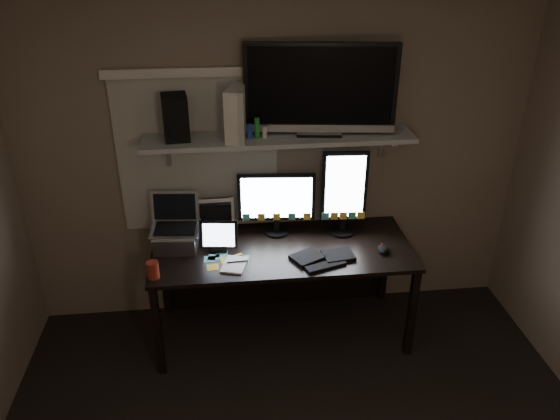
{
  "coord_description": "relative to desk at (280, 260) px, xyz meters",
  "views": [
    {
      "loc": [
        -0.37,
        -1.8,
        2.7
      ],
      "look_at": [
        -0.03,
        1.25,
        1.12
      ],
      "focal_mm": 35.0,
      "sensor_mm": 36.0,
      "label": 1
    }
  ],
  "objects": [
    {
      "name": "ceiling",
      "position": [
        0.0,
        -1.55,
        1.95
      ],
      "size": [
        3.6,
        3.6,
        0.0
      ],
      "primitive_type": "plane",
      "rotation": [
        3.14,
        0.0,
        0.0
      ],
      "color": "silver",
      "rests_on": "back_wall"
    },
    {
      "name": "back_wall",
      "position": [
        0.0,
        0.25,
        0.7
      ],
      "size": [
        3.6,
        0.0,
        3.6
      ],
      "primitive_type": "plane",
      "rotation": [
        1.57,
        0.0,
        0.0
      ],
      "color": "#746353",
      "rests_on": "floor"
    },
    {
      "name": "window_blinds",
      "position": [
        -0.55,
        0.24,
        0.75
      ],
      "size": [
        1.1,
        0.02,
        1.1
      ],
      "primitive_type": "cube",
      "color": "beige",
      "rests_on": "back_wall"
    },
    {
      "name": "desk",
      "position": [
        0.0,
        0.0,
        0.0
      ],
      "size": [
        1.8,
        0.75,
        0.73
      ],
      "color": "black",
      "rests_on": "floor"
    },
    {
      "name": "wall_shelf",
      "position": [
        0.0,
        0.08,
        0.91
      ],
      "size": [
        1.8,
        0.35,
        0.03
      ],
      "primitive_type": "cube",
      "color": "#A6A7A2",
      "rests_on": "back_wall"
    },
    {
      "name": "monitor_landscape",
      "position": [
        -0.02,
        0.09,
        0.42
      ],
      "size": [
        0.55,
        0.1,
        0.48
      ],
      "primitive_type": "cube",
      "rotation": [
        0.0,
        0.0,
        -0.09
      ],
      "color": "black",
      "rests_on": "desk"
    },
    {
      "name": "monitor_portrait",
      "position": [
        0.46,
        0.04,
        0.5
      ],
      "size": [
        0.32,
        0.08,
        0.64
      ],
      "primitive_type": "cube",
      "rotation": [
        0.0,
        0.0,
        -0.06
      ],
      "color": "black",
      "rests_on": "desk"
    },
    {
      "name": "keyboard",
      "position": [
        0.26,
        -0.29,
        0.19
      ],
      "size": [
        0.45,
        0.29,
        0.03
      ],
      "primitive_type": "cube",
      "rotation": [
        0.0,
        0.0,
        0.32
      ],
      "color": "black",
      "rests_on": "desk"
    },
    {
      "name": "mouse",
      "position": [
        0.68,
        -0.25,
        0.2
      ],
      "size": [
        0.1,
        0.13,
        0.04
      ],
      "primitive_type": "ellipsoid",
      "rotation": [
        0.0,
        0.0,
        -0.21
      ],
      "color": "black",
      "rests_on": "desk"
    },
    {
      "name": "notepad",
      "position": [
        -0.34,
        -0.31,
        0.18
      ],
      "size": [
        0.2,
        0.24,
        0.01
      ],
      "primitive_type": "cube",
      "rotation": [
        0.0,
        0.0,
        -0.29
      ],
      "color": "silver",
      "rests_on": "desk"
    },
    {
      "name": "tablet",
      "position": [
        -0.43,
        -0.11,
        0.29
      ],
      "size": [
        0.27,
        0.14,
        0.23
      ],
      "primitive_type": "cube",
      "rotation": [
        0.0,
        0.0,
        -0.13
      ],
      "color": "black",
      "rests_on": "desk"
    },
    {
      "name": "file_sorter",
      "position": [
        -0.45,
        0.12,
        0.32
      ],
      "size": [
        0.22,
        0.11,
        0.28
      ],
      "primitive_type": "cube",
      "rotation": [
        0.0,
        0.0,
        0.03
      ],
      "color": "black",
      "rests_on": "desk"
    },
    {
      "name": "laptop",
      "position": [
        -0.73,
        -0.05,
        0.36
      ],
      "size": [
        0.35,
        0.3,
        0.37
      ],
      "primitive_type": "cube",
      "rotation": [
        0.0,
        0.0,
        -0.09
      ],
      "color": "silver",
      "rests_on": "desk"
    },
    {
      "name": "cup",
      "position": [
        -0.85,
        -0.39,
        0.23
      ],
      "size": [
        0.09,
        0.09,
        0.11
      ],
      "primitive_type": "cylinder",
      "rotation": [
        0.0,
        0.0,
        0.09
      ],
      "color": "maroon",
      "rests_on": "desk"
    },
    {
      "name": "sticky_notes",
      "position": [
        -0.39,
        -0.26,
        0.18
      ],
      "size": [
        0.35,
        0.28,
        0.0
      ],
      "primitive_type": null,
      "rotation": [
        0.0,
        0.0,
        0.11
      ],
      "color": "yellow",
      "rests_on": "desk"
    },
    {
      "name": "tv",
      "position": [
        0.27,
        0.09,
        1.22
      ],
      "size": [
        1.01,
        0.3,
        0.6
      ],
      "primitive_type": "cube",
      "rotation": [
        0.0,
        0.0,
        -0.13
      ],
      "color": "black",
      "rests_on": "wall_shelf"
    },
    {
      "name": "game_console",
      "position": [
        -0.28,
        0.06,
        1.1
      ],
      "size": [
        0.16,
        0.3,
        0.34
      ],
      "primitive_type": "cube",
      "rotation": [
        0.0,
        0.0,
        -0.28
      ],
      "color": "beige",
      "rests_on": "wall_shelf"
    },
    {
      "name": "speaker",
      "position": [
        -0.67,
        0.09,
        1.07
      ],
      "size": [
        0.18,
        0.21,
        0.29
      ],
      "primitive_type": "cube",
      "rotation": [
        0.0,
        0.0,
        0.12
      ],
      "color": "black",
      "rests_on": "wall_shelf"
    },
    {
      "name": "bottles",
      "position": [
        -0.17,
        0.04,
        0.99
      ],
      "size": [
        0.21,
        0.05,
        0.13
      ],
      "primitive_type": null,
      "rotation": [
        0.0,
        0.0,
        -0.02
      ],
      "color": "#A50F0C",
      "rests_on": "wall_shelf"
    }
  ]
}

